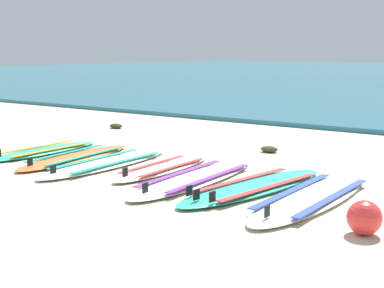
# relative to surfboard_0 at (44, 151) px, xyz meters

# --- Properties ---
(ground_plane) EXTENTS (80.00, 80.00, 0.00)m
(ground_plane) POSITION_rel_surfboard_0_xyz_m (1.88, -0.42, -0.04)
(ground_plane) COLOR beige
(surfboard_0) EXTENTS (0.57, 2.09, 0.18)m
(surfboard_0) POSITION_rel_surfboard_0_xyz_m (0.00, 0.00, 0.00)
(surfboard_0) COLOR #2DB793
(surfboard_0) RESTS_ON ground
(surfboard_1) EXTENTS (0.71, 2.27, 0.18)m
(surfboard_1) POSITION_rel_surfboard_0_xyz_m (0.78, -0.06, -0.00)
(surfboard_1) COLOR orange
(surfboard_1) RESTS_ON ground
(surfboard_2) EXTENTS (0.64, 2.43, 0.18)m
(surfboard_2) POSITION_rel_surfboard_0_xyz_m (1.45, -0.12, -0.00)
(surfboard_2) COLOR white
(surfboard_2) RESTS_ON ground
(surfboard_3) EXTENTS (0.49, 1.91, 0.18)m
(surfboard_3) POSITION_rel_surfboard_0_xyz_m (2.31, 0.06, 0.00)
(surfboard_3) COLOR white
(surfboard_3) RESTS_ON ground
(surfboard_4) EXTENTS (0.63, 2.49, 0.18)m
(surfboard_4) POSITION_rel_surfboard_0_xyz_m (2.97, -0.15, -0.00)
(surfboard_4) COLOR white
(surfboard_4) RESTS_ON ground
(surfboard_5) EXTENTS (1.06, 2.50, 0.18)m
(surfboard_5) POSITION_rel_surfboard_0_xyz_m (3.77, -0.11, 0.00)
(surfboard_5) COLOR #2DB793
(surfboard_5) RESTS_ON ground
(surfboard_6) EXTENTS (0.75, 2.59, 0.18)m
(surfboard_6) POSITION_rel_surfboard_0_xyz_m (4.48, -0.14, -0.00)
(surfboard_6) COLOR white
(surfboard_6) RESTS_ON ground
(beach_ball) EXTENTS (0.31, 0.31, 0.31)m
(beach_ball) POSITION_rel_surfboard_0_xyz_m (5.26, -0.92, 0.12)
(beach_ball) COLOR red
(beach_ball) RESTS_ON ground
(seaweed_clump_near_shoreline) EXTENTS (0.29, 0.23, 0.10)m
(seaweed_clump_near_shoreline) POSITION_rel_surfboard_0_xyz_m (-0.89, 2.64, 0.01)
(seaweed_clump_near_shoreline) COLOR #2D381E
(seaweed_clump_near_shoreline) RESTS_ON ground
(seaweed_clump_mid_sand) EXTENTS (0.28, 0.22, 0.10)m
(seaweed_clump_mid_sand) POSITION_rel_surfboard_0_xyz_m (2.89, 2.06, 0.01)
(seaweed_clump_mid_sand) COLOR #2D381E
(seaweed_clump_mid_sand) RESTS_ON ground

